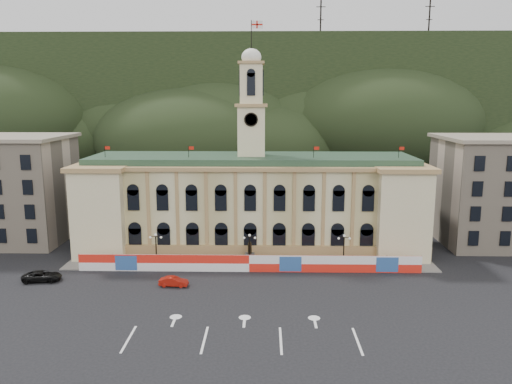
{
  "coord_description": "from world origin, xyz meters",
  "views": [
    {
      "loc": [
        2.36,
        -54.36,
        24.87
      ],
      "look_at": [
        0.94,
        18.0,
        11.29
      ],
      "focal_mm": 35.0,
      "sensor_mm": 36.0,
      "label": 1
    }
  ],
  "objects_px": {
    "statue": "(250,257)",
    "black_suv": "(42,276)",
    "lamp_center": "(250,247)",
    "red_sedan": "(174,282)"
  },
  "relations": [
    {
      "from": "lamp_center",
      "to": "statue",
      "type": "bearing_deg",
      "value": 90.0
    },
    {
      "from": "lamp_center",
      "to": "black_suv",
      "type": "bearing_deg",
      "value": -167.38
    },
    {
      "from": "statue",
      "to": "lamp_center",
      "type": "height_order",
      "value": "lamp_center"
    },
    {
      "from": "statue",
      "to": "lamp_center",
      "type": "bearing_deg",
      "value": -90.0
    },
    {
      "from": "lamp_center",
      "to": "red_sedan",
      "type": "xyz_separation_m",
      "value": [
        -9.99,
        -7.88,
        -2.43
      ]
    },
    {
      "from": "statue",
      "to": "red_sedan",
      "type": "distance_m",
      "value": 13.38
    },
    {
      "from": "lamp_center",
      "to": "black_suv",
      "type": "distance_m",
      "value": 29.33
    },
    {
      "from": "statue",
      "to": "black_suv",
      "type": "height_order",
      "value": "statue"
    },
    {
      "from": "red_sedan",
      "to": "black_suv",
      "type": "xyz_separation_m",
      "value": [
        -18.54,
        1.5,
        0.08
      ]
    },
    {
      "from": "statue",
      "to": "red_sedan",
      "type": "height_order",
      "value": "statue"
    }
  ]
}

